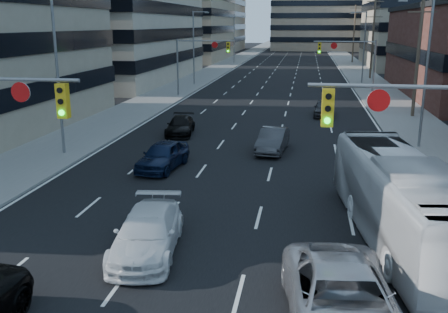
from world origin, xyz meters
The scene contains 25 objects.
road_surface centered at (0.00, 130.00, 0.01)m, with size 18.00×300.00×0.02m, color black.
sidewalk_left centered at (-11.50, 130.00, 0.07)m, with size 5.00×300.00×0.15m, color slate.
sidewalk_right centered at (11.50, 130.00, 0.07)m, with size 5.00×300.00×0.15m, color slate.
office_left_far centered at (-24.00, 100.00, 8.00)m, with size 20.00×30.00×16.00m, color gray.
office_right_far centered at (25.00, 88.00, 7.00)m, with size 22.00×28.00×14.00m, color gray.
bg_block_left centered at (-28.00, 140.00, 10.00)m, with size 24.00×24.00×20.00m, color #ADA089.
bg_block_right centered at (32.00, 130.00, 6.00)m, with size 22.00×22.00×12.00m, color gray.
signal_near_right centered at (7.45, 8.00, 4.33)m, with size 6.59×0.33×6.00m.
signal_far_left centered at (-7.68, 45.00, 4.30)m, with size 6.09×0.33×6.00m.
signal_far_right centered at (7.68, 45.00, 4.30)m, with size 6.09×0.33×6.00m.
utility_pole_block centered at (12.20, 36.00, 5.78)m, with size 2.20×0.28×11.00m.
utility_pole_midblock centered at (12.20, 66.00, 5.78)m, with size 2.20×0.28×11.00m.
utility_pole_distant centered at (12.20, 96.00, 5.78)m, with size 2.20×0.28×11.00m.
streetlight_left_near centered at (-10.34, 20.00, 5.05)m, with size 2.03×0.22×9.00m.
streetlight_left_mid centered at (-10.34, 55.00, 5.05)m, with size 2.03×0.22×9.00m.
streetlight_left_far centered at (-10.34, 90.00, 5.05)m, with size 2.03×0.22×9.00m.
streetlight_right_near centered at (10.34, 25.00, 5.05)m, with size 2.03×0.22×9.00m.
streetlight_right_far centered at (10.34, 60.00, 5.05)m, with size 2.03×0.22×9.00m.
white_van centered at (-1.60, 8.28, 0.72)m, with size 2.01×4.95×1.44m, color silver.
silver_suv centered at (4.58, 4.72, 0.83)m, with size 2.74×5.94×1.65m, color #ABABB0.
transit_bus centered at (6.93, 10.61, 1.54)m, with size 2.59×11.07×3.08m, color silver.
sedan_blue centered at (-3.90, 18.10, 0.74)m, with size 1.75×4.35×1.48m, color black.
sedan_grey_center centered at (1.60, 22.75, 0.71)m, with size 1.50×4.29×1.41m, color #343437.
sedan_black_far centered at (-5.09, 26.54, 0.63)m, with size 1.75×4.31×1.25m, color black.
sedan_grey_right centered at (5.02, 35.50, 0.69)m, with size 1.63×4.06×1.38m, color #2D2D2F.
Camera 1 is at (3.46, -6.60, 7.50)m, focal length 40.00 mm.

